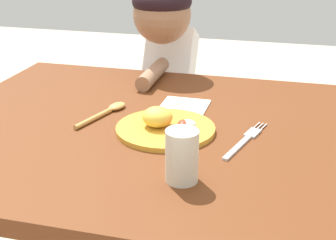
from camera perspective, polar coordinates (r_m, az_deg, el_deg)
name	(u,v)px	position (r m, az deg, el deg)	size (l,w,h in m)	color
dining_table	(156,162)	(1.23, -1.41, -4.98)	(1.14, 0.90, 0.71)	#602E14
plate	(165,126)	(1.15, -0.36, -0.70)	(0.24, 0.24, 0.06)	gold
fork	(245,140)	(1.12, 9.23, -2.36)	(0.08, 0.23, 0.01)	silver
spoon	(108,111)	(1.28, -7.22, 1.07)	(0.08, 0.20, 0.02)	#C48F48
drinking_cup	(182,156)	(0.93, 1.67, -4.32)	(0.07, 0.07, 0.11)	silver
person	(168,95)	(1.74, 0.03, 2.96)	(0.19, 0.45, 0.99)	#38555B
napkin	(183,108)	(1.30, 1.78, 1.43)	(0.13, 0.16, 0.00)	white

